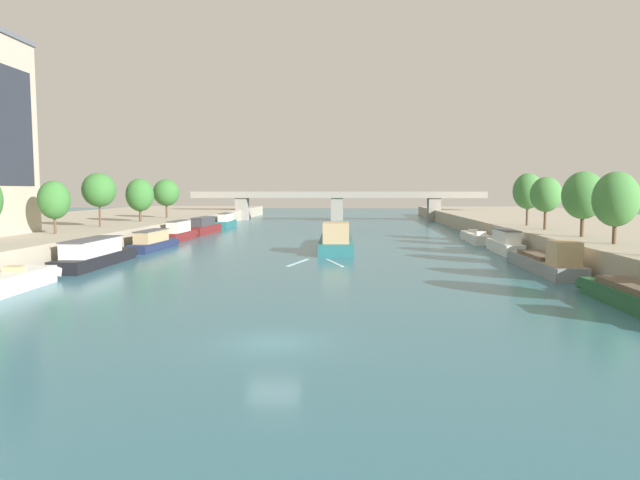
{
  "coord_description": "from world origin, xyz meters",
  "views": [
    {
      "loc": [
        3.69,
        -25.85,
        7.19
      ],
      "look_at": [
        0.0,
        38.05,
        1.52
      ],
      "focal_mm": 31.6,
      "sensor_mm": 36.0,
      "label": 1
    }
  ],
  "objects_px": {
    "moored_boat_left_end": "(95,254)",
    "tree_right_far": "(546,195)",
    "tree_left_far": "(140,195)",
    "tree_left_end_of_row": "(166,193)",
    "moored_boat_left_downstream": "(153,241)",
    "moored_boat_right_lone": "(476,237)",
    "moored_boat_right_second": "(547,262)",
    "tree_left_by_lamp": "(54,200)",
    "moored_boat_left_midway": "(226,222)",
    "barge_midriver": "(336,240)",
    "tree_right_third": "(528,191)",
    "moored_boat_left_near": "(180,232)",
    "tree_right_nearest": "(583,195)",
    "tree_right_past_mid": "(616,199)",
    "tree_left_distant": "(99,190)",
    "moored_boat_left_upstream": "(204,227)",
    "bridge_far": "(337,202)",
    "moored_boat_right_midway": "(505,243)"
  },
  "relations": [
    {
      "from": "moored_boat_left_end",
      "to": "tree_right_past_mid",
      "type": "bearing_deg",
      "value": -1.87
    },
    {
      "from": "moored_boat_left_downstream",
      "to": "tree_left_end_of_row",
      "type": "xyz_separation_m",
      "value": [
        -7.68,
        28.09,
        5.76
      ]
    },
    {
      "from": "tree_left_end_of_row",
      "to": "moored_boat_left_upstream",
      "type": "bearing_deg",
      "value": -18.98
    },
    {
      "from": "moored_boat_right_second",
      "to": "tree_left_by_lamp",
      "type": "height_order",
      "value": "tree_left_by_lamp"
    },
    {
      "from": "barge_midriver",
      "to": "tree_left_by_lamp",
      "type": "relative_size",
      "value": 3.66
    },
    {
      "from": "tree_right_far",
      "to": "tree_right_nearest",
      "type": "bearing_deg",
      "value": -89.08
    },
    {
      "from": "tree_left_far",
      "to": "tree_left_distant",
      "type": "bearing_deg",
      "value": -92.51
    },
    {
      "from": "barge_midriver",
      "to": "tree_right_third",
      "type": "relative_size",
      "value": 3.01
    },
    {
      "from": "moored_boat_left_near",
      "to": "tree_right_past_mid",
      "type": "xyz_separation_m",
      "value": [
        47.6,
        -28.93,
        5.21
      ]
    },
    {
      "from": "tree_left_far",
      "to": "tree_left_end_of_row",
      "type": "bearing_deg",
      "value": 89.14
    },
    {
      "from": "moored_boat_left_end",
      "to": "tree_right_far",
      "type": "bearing_deg",
      "value": 19.32
    },
    {
      "from": "moored_boat_left_end",
      "to": "tree_right_far",
      "type": "xyz_separation_m",
      "value": [
        47.44,
        16.63,
        5.57
      ]
    },
    {
      "from": "moored_boat_left_end",
      "to": "bridge_far",
      "type": "height_order",
      "value": "bridge_far"
    },
    {
      "from": "moored_boat_left_near",
      "to": "tree_left_distant",
      "type": "xyz_separation_m",
      "value": [
        -7.73,
        -8.64,
        6.03
      ]
    },
    {
      "from": "moored_boat_right_lone",
      "to": "moored_boat_right_second",
      "type": "bearing_deg",
      "value": -90.19
    },
    {
      "from": "moored_boat_right_lone",
      "to": "tree_left_end_of_row",
      "type": "height_order",
      "value": "tree_left_end_of_row"
    },
    {
      "from": "tree_right_far",
      "to": "tree_left_by_lamp",
      "type": "bearing_deg",
      "value": -169.84
    },
    {
      "from": "tree_left_distant",
      "to": "tree_left_far",
      "type": "relative_size",
      "value": 1.08
    },
    {
      "from": "moored_boat_right_second",
      "to": "moored_boat_right_lone",
      "type": "height_order",
      "value": "moored_boat_right_second"
    },
    {
      "from": "moored_boat_left_end",
      "to": "tree_right_far",
      "type": "height_order",
      "value": "tree_right_far"
    },
    {
      "from": "moored_boat_right_second",
      "to": "moored_boat_left_downstream",
      "type": "bearing_deg",
      "value": 158.46
    },
    {
      "from": "moored_boat_left_upstream",
      "to": "tree_right_third",
      "type": "relative_size",
      "value": 1.88
    },
    {
      "from": "moored_boat_left_midway",
      "to": "moored_boat_right_lone",
      "type": "relative_size",
      "value": 0.93
    },
    {
      "from": "moored_boat_left_near",
      "to": "moored_boat_left_downstream",
      "type": "bearing_deg",
      "value": -87.02
    },
    {
      "from": "moored_boat_left_downstream",
      "to": "moored_boat_left_end",
      "type": "bearing_deg",
      "value": -91.48
    },
    {
      "from": "moored_boat_left_downstream",
      "to": "moored_boat_left_midway",
      "type": "distance_m",
      "value": 40.34
    },
    {
      "from": "moored_boat_left_downstream",
      "to": "tree_right_past_mid",
      "type": "xyz_separation_m",
      "value": [
        46.94,
        -16.18,
        5.4
      ]
    },
    {
      "from": "moored_boat_right_lone",
      "to": "tree_left_far",
      "type": "relative_size",
      "value": 1.83
    },
    {
      "from": "moored_boat_right_midway",
      "to": "tree_left_end_of_row",
      "type": "relative_size",
      "value": 1.71
    },
    {
      "from": "tree_right_far",
      "to": "tree_right_third",
      "type": "distance_m",
      "value": 7.77
    },
    {
      "from": "tree_left_end_of_row",
      "to": "tree_right_far",
      "type": "height_order",
      "value": "tree_left_end_of_row"
    },
    {
      "from": "moored_boat_left_midway",
      "to": "tree_left_far",
      "type": "bearing_deg",
      "value": -107.92
    },
    {
      "from": "moored_boat_right_second",
      "to": "tree_left_by_lamp",
      "type": "xyz_separation_m",
      "value": [
        -49.1,
        8.42,
        5.24
      ]
    },
    {
      "from": "tree_left_distant",
      "to": "tree_right_past_mid",
      "type": "xyz_separation_m",
      "value": [
        55.34,
        -20.29,
        -0.82
      ]
    },
    {
      "from": "moored_boat_left_downstream",
      "to": "moored_boat_right_lone",
      "type": "bearing_deg",
      "value": 17.27
    },
    {
      "from": "moored_boat_right_second",
      "to": "tree_right_nearest",
      "type": "relative_size",
      "value": 2.14
    },
    {
      "from": "tree_right_nearest",
      "to": "tree_right_past_mid",
      "type": "bearing_deg",
      "value": -92.2
    },
    {
      "from": "tree_right_third",
      "to": "tree_left_end_of_row",
      "type": "bearing_deg",
      "value": 161.56
    },
    {
      "from": "moored_boat_right_second",
      "to": "tree_left_far",
      "type": "relative_size",
      "value": 2.18
    },
    {
      "from": "moored_boat_left_near",
      "to": "bridge_far",
      "type": "distance_m",
      "value": 59.35
    },
    {
      "from": "tree_right_nearest",
      "to": "tree_right_far",
      "type": "distance_m",
      "value": 10.48
    },
    {
      "from": "moored_boat_left_downstream",
      "to": "tree_left_distant",
      "type": "relative_size",
      "value": 1.65
    },
    {
      "from": "moored_boat_left_end",
      "to": "moored_boat_left_downstream",
      "type": "bearing_deg",
      "value": 88.52
    },
    {
      "from": "tree_left_distant",
      "to": "moored_boat_left_near",
      "type": "bearing_deg",
      "value": 48.17
    },
    {
      "from": "moored_boat_left_downstream",
      "to": "tree_right_third",
      "type": "bearing_deg",
      "value": 11.65
    },
    {
      "from": "barge_midriver",
      "to": "tree_left_by_lamp",
      "type": "bearing_deg",
      "value": -161.39
    },
    {
      "from": "tree_left_end_of_row",
      "to": "tree_right_far",
      "type": "xyz_separation_m",
      "value": [
        54.75,
        -26.1,
        -0.1
      ]
    },
    {
      "from": "tree_left_by_lamp",
      "to": "moored_boat_left_midway",
      "type": "bearing_deg",
      "value": 80.89
    },
    {
      "from": "tree_left_end_of_row",
      "to": "tree_right_far",
      "type": "relative_size",
      "value": 1.04
    },
    {
      "from": "barge_midriver",
      "to": "moored_boat_left_near",
      "type": "relative_size",
      "value": 1.98
    }
  ]
}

